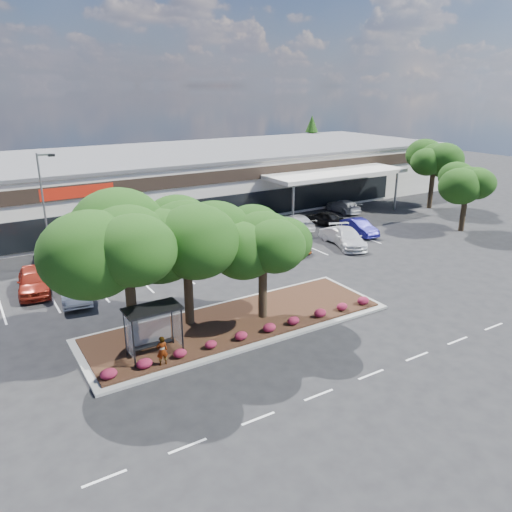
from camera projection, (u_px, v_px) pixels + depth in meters
ground at (307, 344)px, 26.79m from camera, size 160.00×160.00×0.00m
retail_store at (116, 185)px, 53.11m from camera, size 80.40×25.20×6.25m
landscape_island at (238, 322)px, 28.98m from camera, size 18.00×6.00×0.26m
lane_markings at (216, 283)px, 35.11m from camera, size 33.12×20.06×0.01m
shrub_row at (257, 331)px, 27.16m from camera, size 17.00×0.80×0.50m
bus_shelter at (152, 317)px, 24.69m from camera, size 2.75×1.55×2.59m
island_tree_west at (129, 273)px, 25.08m from camera, size 7.20×7.20×7.89m
island_tree_mid at (187, 263)px, 27.47m from camera, size 6.60×6.60×7.32m
island_tree_east at (263, 264)px, 28.38m from camera, size 5.80×5.80×6.50m
tree_east_near at (465, 197)px, 46.70m from camera, size 5.60×5.60×6.51m
tree_east_far at (433, 174)px, 55.45m from camera, size 6.40×6.40×7.62m
conifer_north_east at (311, 144)px, 77.66m from camera, size 3.96×3.96×9.00m
person_waiting at (162, 351)px, 24.09m from camera, size 0.59×0.42×1.52m
light_pole at (48, 222)px, 36.04m from camera, size 1.43×0.50×8.76m
car_0 at (34, 281)px, 33.25m from camera, size 2.62×5.11×1.67m
car_1 at (75, 286)px, 32.31m from camera, size 2.56×5.32×1.68m
car_3 at (174, 254)px, 38.66m from camera, size 2.48×4.92×1.55m
car_4 at (222, 248)px, 40.00m from camera, size 3.72×6.11×1.58m
car_5 at (286, 240)px, 42.29m from camera, size 2.42×5.49×1.57m
car_6 at (341, 236)px, 43.69m from camera, size 1.74×4.19×1.35m
car_7 at (348, 238)px, 42.88m from camera, size 3.94×5.65×1.52m
car_8 at (359, 227)px, 46.30m from camera, size 1.93×4.46×1.43m
car_10 at (57, 252)px, 39.15m from camera, size 3.95×6.10×1.56m
car_11 at (162, 242)px, 41.75m from camera, size 2.64×5.39×1.47m
car_12 at (155, 234)px, 43.97m from camera, size 3.63×6.00×1.56m
car_13 at (175, 233)px, 43.89m from camera, size 4.03×6.47×1.67m
car_14 at (252, 219)px, 49.09m from camera, size 2.77×4.67×1.49m
car_15 at (296, 222)px, 48.08m from camera, size 2.57×5.15×1.44m
car_16 at (323, 218)px, 49.64m from camera, size 2.92×4.42×1.40m
car_17 at (343, 206)px, 54.55m from camera, size 2.17×4.79×1.36m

